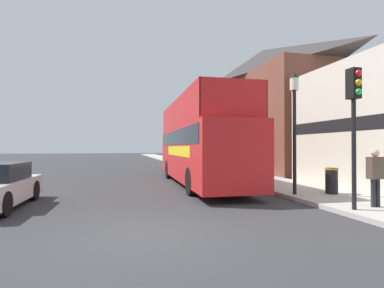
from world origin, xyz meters
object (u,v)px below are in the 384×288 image
(pedestrian_nearest, at_px, (375,172))
(traffic_signal, at_px, (354,106))
(tour_bus, at_px, (199,148))
(litter_bin, at_px, (332,180))
(lamp_post_second, at_px, (214,128))
(parked_car_ahead_of_bus, at_px, (180,162))
(lamp_post_nearest, at_px, (294,110))

(pedestrian_nearest, xyz_separation_m, traffic_signal, (-0.89, -0.19, 1.86))
(tour_bus, relative_size, litter_bin, 11.44)
(lamp_post_second, height_order, litter_bin, lamp_post_second)
(parked_car_ahead_of_bus, bearing_deg, litter_bin, -78.66)
(parked_car_ahead_of_bus, distance_m, pedestrian_nearest, 16.38)
(pedestrian_nearest, height_order, lamp_post_second, lamp_post_second)
(pedestrian_nearest, distance_m, litter_bin, 2.52)
(lamp_post_second, bearing_deg, litter_bin, -82.96)
(lamp_post_second, xyz_separation_m, litter_bin, (1.26, -10.21, -2.59))
(lamp_post_nearest, height_order, lamp_post_second, lamp_post_nearest)
(parked_car_ahead_of_bus, xyz_separation_m, pedestrian_nearest, (2.46, -16.19, 0.46))
(tour_bus, bearing_deg, parked_car_ahead_of_bus, 86.52)
(lamp_post_second, distance_m, litter_bin, 10.61)
(lamp_post_nearest, height_order, litter_bin, lamp_post_nearest)
(lamp_post_second, bearing_deg, parked_car_ahead_of_bus, 115.28)
(pedestrian_nearest, distance_m, traffic_signal, 2.07)
(pedestrian_nearest, relative_size, litter_bin, 1.74)
(traffic_signal, relative_size, lamp_post_second, 0.88)
(parked_car_ahead_of_bus, bearing_deg, traffic_signal, -85.25)
(lamp_post_nearest, relative_size, litter_bin, 4.70)
(pedestrian_nearest, height_order, lamp_post_nearest, lamp_post_nearest)
(parked_car_ahead_of_bus, xyz_separation_m, lamp_post_nearest, (1.53, -13.54, 2.58))
(parked_car_ahead_of_bus, distance_m, traffic_signal, 16.62)
(tour_bus, xyz_separation_m, pedestrian_nearest, (3.28, -7.43, -0.71))
(parked_car_ahead_of_bus, height_order, lamp_post_second, lamp_post_second)
(lamp_post_nearest, xyz_separation_m, lamp_post_second, (0.14, 9.98, -0.03))
(pedestrian_nearest, height_order, litter_bin, pedestrian_nearest)
(traffic_signal, xyz_separation_m, lamp_post_second, (0.11, 12.82, 0.23))
(parked_car_ahead_of_bus, bearing_deg, lamp_post_nearest, -84.25)
(lamp_post_nearest, bearing_deg, litter_bin, -9.19)
(pedestrian_nearest, relative_size, lamp_post_nearest, 0.37)
(tour_bus, bearing_deg, lamp_post_second, 66.20)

